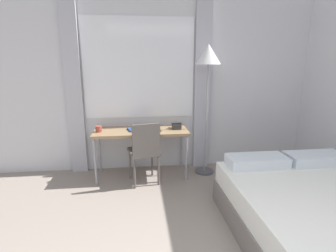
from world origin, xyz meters
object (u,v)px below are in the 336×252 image
object	(u,v)px
bed	(332,224)
telephone	(177,126)
mug	(99,129)
desk_chair	(144,149)
standing_lamp	(208,63)
book	(137,129)
desk	(141,134)

from	to	relation	value
bed	telephone	size ratio (longest dim) A/B	12.10
bed	mug	bearing A→B (deg)	142.14
desk_chair	bed	xyz separation A→B (m)	(1.67, -1.55, -0.26)
standing_lamp	book	distance (m)	1.41
mug	desk_chair	bearing A→B (deg)	-20.93
bed	mug	distance (m)	2.97
book	telephone	bearing A→B (deg)	1.20
telephone	mug	size ratio (longest dim) A/B	1.93
desk	standing_lamp	world-z (taller)	standing_lamp
standing_lamp	telephone	bearing A→B (deg)	177.27
bed	telephone	bearing A→B (deg)	122.16
telephone	desk_chair	bearing A→B (deg)	-148.05
desk	telephone	world-z (taller)	telephone
desk	mug	size ratio (longest dim) A/B	15.38
standing_lamp	mug	world-z (taller)	standing_lamp
bed	standing_lamp	bearing A→B (deg)	111.51
desk	desk_chair	size ratio (longest dim) A/B	1.52
book	mug	bearing A→B (deg)	-174.53
bed	mug	world-z (taller)	mug
telephone	desk	bearing A→B (deg)	-177.01
desk_chair	standing_lamp	size ratio (longest dim) A/B	0.46
standing_lamp	telephone	size ratio (longest dim) A/B	11.30
telephone	mug	distance (m)	1.14
bed	mug	xyz separation A→B (m)	(-2.31, 1.79, 0.50)
mug	book	bearing A→B (deg)	5.47
desk_chair	mug	world-z (taller)	desk_chair
desk_chair	telephone	world-z (taller)	desk_chair
standing_lamp	book	size ratio (longest dim) A/B	6.80
telephone	mug	world-z (taller)	telephone
desk	standing_lamp	bearing A→B (deg)	0.40
desk	standing_lamp	distance (m)	1.41
telephone	book	distance (m)	0.60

